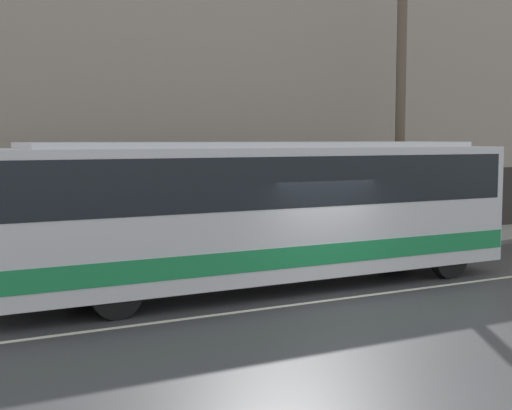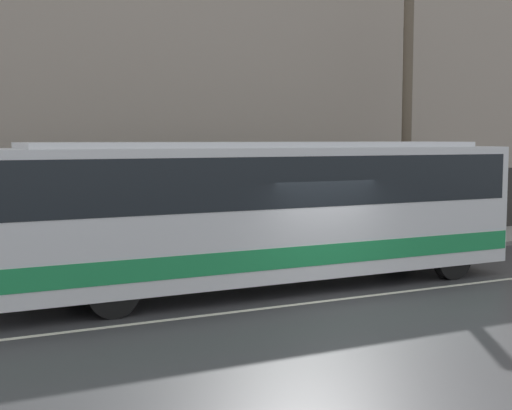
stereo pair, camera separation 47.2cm
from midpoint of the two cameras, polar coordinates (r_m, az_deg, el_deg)
name	(u,v)px [view 1 (the left image)]	position (r m, az deg, el deg)	size (l,w,h in m)	color
ground_plane	(339,299)	(15.39, 5.76, -7.51)	(60.00, 60.00, 0.00)	#38383A
sidewalk	(226,258)	(20.06, -3.11, -4.27)	(60.00, 2.98, 0.14)	gray
building_facade	(201,102)	(21.30, -5.07, 8.25)	(60.00, 0.35, 9.34)	gray
lane_stripe	(339,299)	(15.38, 5.76, -7.49)	(54.00, 0.14, 0.01)	beige
transit_bus	(264,207)	(16.09, -0.17, -0.13)	(12.41, 2.48, 3.34)	silver
utility_pole_near	(401,99)	(22.23, 10.90, 8.32)	(0.30, 0.30, 8.94)	brown
pedestrian_waiting	(98,236)	(19.01, -13.22, -2.41)	(0.36, 0.36, 1.64)	#333338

